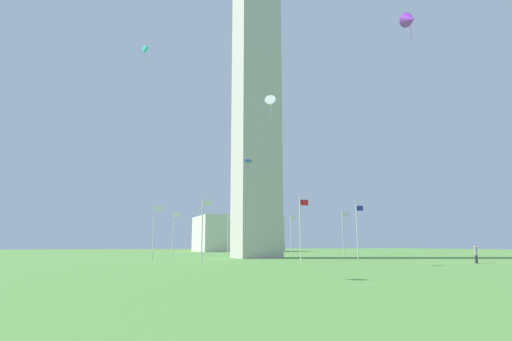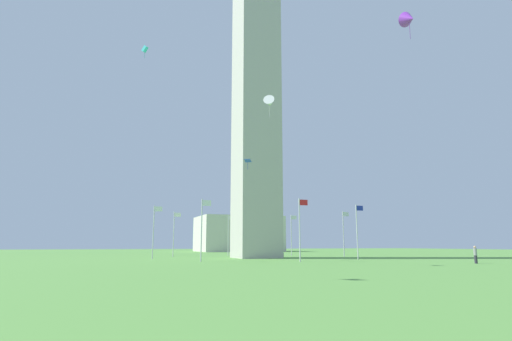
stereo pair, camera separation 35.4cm
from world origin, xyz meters
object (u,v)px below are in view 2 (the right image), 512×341
Objects in this scene: flagpole_n at (344,231)px; flagpole_s at (154,229)px; flagpole_ne at (292,233)px; kite_white_delta at (269,103)px; flagpole_e at (229,233)px; flagpole_nw at (357,229)px; kite_purple_delta at (409,19)px; flagpole_se at (174,232)px; flagpole_sw at (202,226)px; obelisk_monument at (256,77)px; kite_blue_diamond at (248,161)px; kite_cyan_box at (145,49)px; person_gray_shirt at (475,255)px; flagpole_w at (300,226)px; distant_building at (238,234)px.

flagpole_s is (-28.77, 0.00, 0.00)m from flagpole_n.
kite_white_delta reaches higher than flagpole_ne.
flagpole_e and flagpole_nw have the same top height.
flagpole_se is at bearing 116.05° from kite_purple_delta.
flagpole_s is 11.01m from flagpole_sw.
kite_blue_diamond is at bearing -117.31° from obelisk_monument.
kite_blue_diamond is at bearing -69.62° from flagpole_se.
kite_cyan_box is (-26.93, 9.04, 24.55)m from flagpole_nw.
flagpole_n is 1.00× the size of flagpole_sw.
person_gray_shirt is at bearing -9.36° from kite_white_delta.
flagpole_s is at bearing 135.00° from flagpole_w.
flagpole_s is 3.95× the size of kite_cyan_box.
flagpole_nw is at bearing 22.50° from flagpole_w.
flagpole_sw is 26.97m from kite_cyan_box.
distant_building reaches higher than flagpole_sw.
flagpole_se is at bearing 157.50° from flagpole_n.
flagpole_n is at bearing 45.00° from flagpole_w.
kite_blue_diamond is (-13.92, 3.05, 8.53)m from flagpole_nw.
flagpole_e is at bearing 42.81° from kite_cyan_box.
kite_cyan_box is 68.78m from distant_building.
kite_white_delta reaches higher than flagpole_e.
flagpole_sw is 11.11m from kite_blue_diamond.
kite_cyan_box reaches higher than kite_blue_diamond.
flagpole_nw is at bearing -112.50° from flagpole_n.
flagpole_e is at bearing -109.41° from distant_building.
distant_building reaches higher than flagpole_nw.
flagpole_se is 2.24× the size of kite_purple_delta.
flagpole_e is at bearing 100.31° from kite_purple_delta.
flagpole_e is at bearing 22.50° from flagpole_se.
flagpole_nw is 2.24× the size of kite_purple_delta.
kite_white_delta is (-16.27, -10.53, 11.63)m from flagpole_nw.
obelisk_monument is at bearing 180.00° from flagpole_n.
flagpole_nw is (20.35, -0.00, 0.00)m from flagpole_sw.
kite_white_delta is at bearing -147.08° from flagpole_nw.
person_gray_shirt is 0.80× the size of kite_white_delta.
kite_blue_diamond is 65.57m from distant_building.
distant_building is at bearing 86.27° from flagpole_nw.
kite_cyan_box is (-16.76, 13.25, 24.55)m from flagpole_w.
flagpole_nw is (24.56, -10.17, 0.00)m from flagpole_s.
flagpole_nw is 14.97m from person_gray_shirt.
kite_purple_delta is at bearing -94.67° from flagpole_ne.
flagpole_se is 28.77m from flagpole_nw.
flagpole_sw is at bearing -110.58° from distant_building.
distant_building reaches higher than flagpole_n.
flagpole_sw is at bearing -90.00° from flagpole_se.
flagpole_n is at bearing -0.00° from flagpole_s.
kite_purple_delta is (-2.92, -15.32, 20.47)m from flagpole_nw.
kite_blue_diamond is (6.43, -17.30, 8.53)m from flagpole_se.
flagpole_n is at bearing 21.45° from kite_blue_diamond.
flagpole_nw is 0.32× the size of distant_building.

